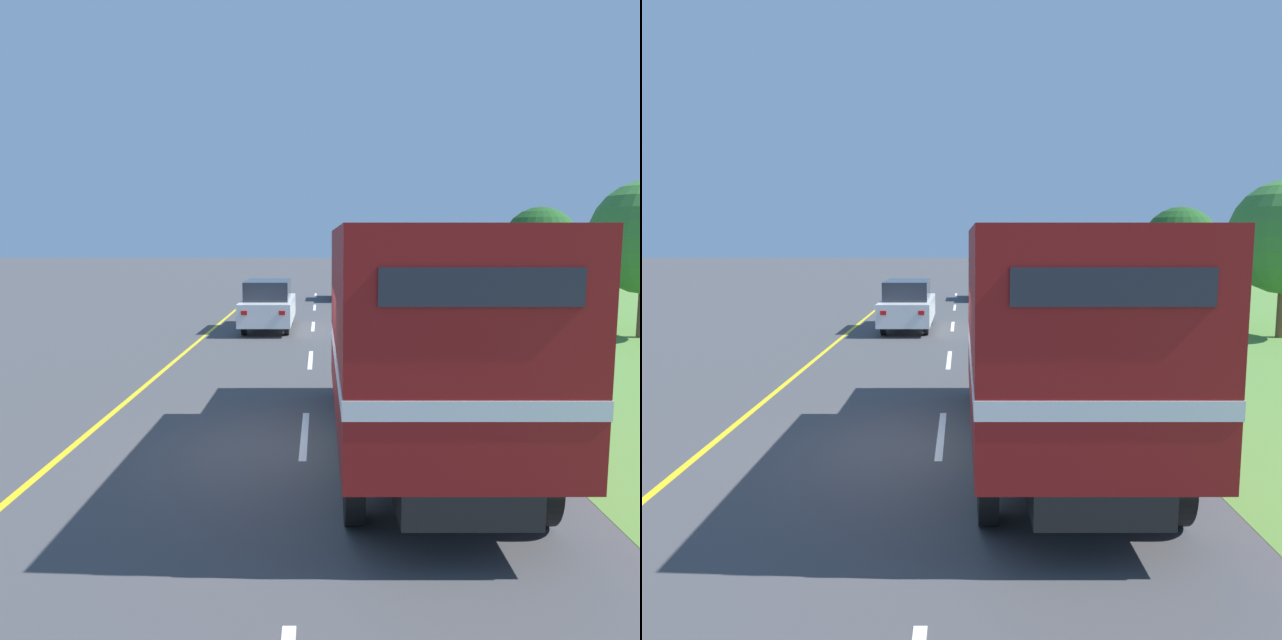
% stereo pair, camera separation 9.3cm
% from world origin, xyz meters
% --- Properties ---
extents(ground_plane, '(200.00, 200.00, 0.00)m').
position_xyz_m(ground_plane, '(0.00, 0.00, 0.00)').
color(ground_plane, '#444447').
extents(edge_line_yellow, '(0.12, 49.26, 0.01)m').
position_xyz_m(edge_line_yellow, '(-3.70, 10.07, 0.00)').
color(edge_line_yellow, yellow).
rests_on(edge_line_yellow, ground).
extents(centre_dash_near, '(0.12, 2.60, 0.01)m').
position_xyz_m(centre_dash_near, '(0.00, 0.71, 0.00)').
color(centre_dash_near, white).
rests_on(centre_dash_near, ground).
extents(centre_dash_mid_a, '(0.12, 2.60, 0.01)m').
position_xyz_m(centre_dash_mid_a, '(0.00, 7.31, 0.00)').
color(centre_dash_mid_a, white).
rests_on(centre_dash_mid_a, ground).
extents(centre_dash_mid_b, '(0.12, 2.60, 0.01)m').
position_xyz_m(centre_dash_mid_b, '(0.00, 13.91, 0.00)').
color(centre_dash_mid_b, white).
rests_on(centre_dash_mid_b, ground).
extents(centre_dash_far, '(0.12, 2.60, 0.01)m').
position_xyz_m(centre_dash_far, '(0.00, 20.51, 0.00)').
color(centre_dash_far, white).
rests_on(centre_dash_far, ground).
extents(centre_dash_farthest, '(0.12, 2.60, 0.01)m').
position_xyz_m(centre_dash_farthest, '(0.00, 27.11, 0.00)').
color(centre_dash_farthest, white).
rests_on(centre_dash_farthest, ground).
extents(horse_trailer_truck, '(2.54, 7.84, 3.45)m').
position_xyz_m(horse_trailer_truck, '(1.74, -0.26, 1.94)').
color(horse_trailer_truck, black).
rests_on(horse_trailer_truck, ground).
extents(lead_car_white, '(1.80, 4.50, 1.81)m').
position_xyz_m(lead_car_white, '(-1.62, 13.10, 0.93)').
color(lead_car_white, black).
rests_on(lead_car_white, ground).
extents(lead_car_blue_ahead, '(1.80, 4.26, 1.76)m').
position_xyz_m(lead_car_blue_ahead, '(1.86, 24.65, 0.90)').
color(lead_car_blue_ahead, black).
rests_on(lead_car_blue_ahead, ground).
extents(highway_sign, '(2.08, 0.09, 2.97)m').
position_xyz_m(highway_sign, '(6.47, 6.95, 1.91)').
color(highway_sign, '#9E9EA3').
rests_on(highway_sign, ground).
extents(roadside_tree_mid, '(3.19, 3.19, 4.66)m').
position_xyz_m(roadside_tree_mid, '(9.65, 17.19, 3.05)').
color(roadside_tree_mid, brown).
rests_on(roadside_tree_mid, ground).
extents(delineator_post, '(0.08, 0.08, 0.95)m').
position_xyz_m(delineator_post, '(4.39, 3.05, 0.51)').
color(delineator_post, white).
rests_on(delineator_post, ground).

